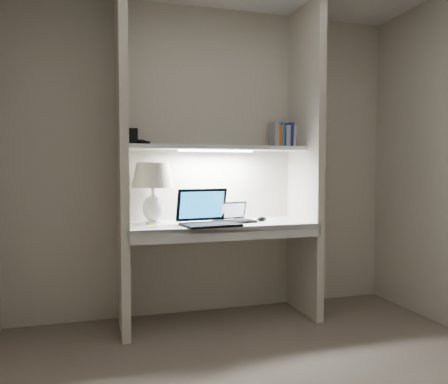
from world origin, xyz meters
name	(u,v)px	position (x,y,z in m)	size (l,w,h in m)	color
back_wall	(210,161)	(0.00, 1.50, 1.25)	(3.20, 0.01, 2.50)	beige
alcove_panel_left	(122,160)	(-0.73, 1.23, 1.25)	(0.06, 0.55, 2.50)	beige
alcove_panel_right	(305,161)	(0.73, 1.23, 1.25)	(0.06, 0.55, 2.50)	beige
desk	(219,225)	(0.00, 1.23, 0.75)	(1.40, 0.55, 0.04)	white
desk_apron	(229,234)	(0.00, 0.96, 0.72)	(1.46, 0.03, 0.10)	silver
shelf	(216,148)	(0.00, 1.32, 1.35)	(1.40, 0.36, 0.03)	silver
strip_light	(216,151)	(0.00, 1.32, 1.33)	(0.60, 0.04, 0.01)	white
table_lamp	(153,182)	(-0.50, 1.31, 1.08)	(0.32, 0.32, 0.46)	white
laptop_main	(207,217)	(-0.13, 1.12, 0.83)	(0.44, 0.40, 0.27)	black
laptop_netbook	(237,217)	(0.14, 1.22, 0.81)	(0.27, 0.25, 0.15)	black
speaker	(236,211)	(0.19, 1.41, 0.84)	(0.10, 0.07, 0.14)	silver
mouse	(261,219)	(0.35, 1.22, 0.79)	(0.09, 0.06, 0.03)	black
cable_coil	(219,220)	(0.02, 1.31, 0.78)	(0.11, 0.11, 0.01)	black
sticky_note	(151,226)	(-0.53, 1.16, 0.77)	(0.08, 0.08, 0.00)	#FFF935
book_row	(282,136)	(0.60, 1.39, 1.46)	(0.20, 0.14, 0.21)	white
shelf_box	(133,137)	(-0.64, 1.38, 1.43)	(0.07, 0.05, 0.13)	black
shelf_gadget	(141,142)	(-0.58, 1.39, 1.39)	(0.10, 0.07, 0.04)	black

